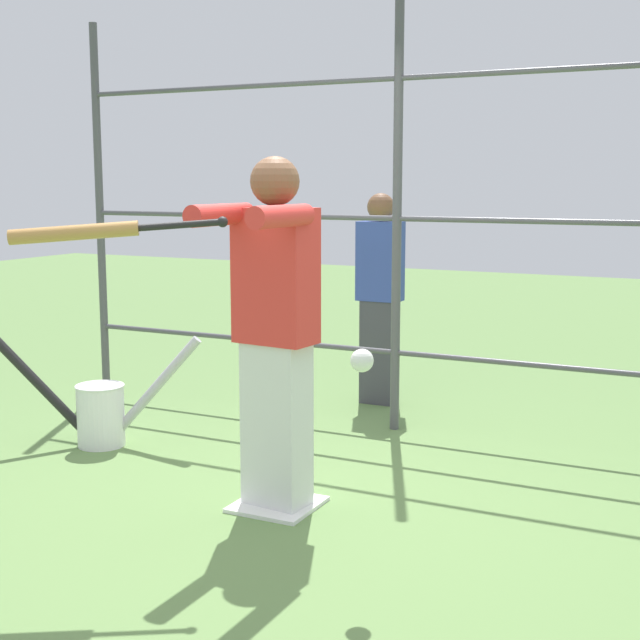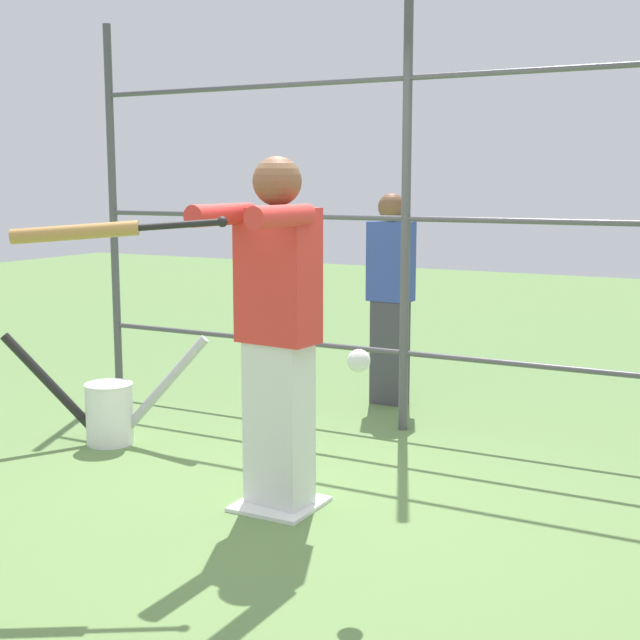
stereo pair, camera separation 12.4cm
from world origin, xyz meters
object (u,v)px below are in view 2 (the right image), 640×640
object	(u,v)px
batter	(276,322)
bat_bucket	(109,409)
baseball_bat_swinging	(93,231)
softball_in_flight	(359,361)
bystander_behind_fence	(391,296)

from	to	relation	value
batter	bat_bucket	distance (m)	1.72
batter	baseball_bat_swinging	world-z (taller)	batter
baseball_bat_swinging	softball_in_flight	bearing A→B (deg)	-167.03
baseball_bat_swinging	bat_bucket	world-z (taller)	baseball_bat_swinging
softball_in_flight	bat_bucket	distance (m)	2.48
batter	baseball_bat_swinging	xyz separation A→B (m)	(0.46, 0.76, 0.47)
bystander_behind_fence	bat_bucket	bearing A→B (deg)	57.51
softball_in_flight	bat_bucket	size ratio (longest dim) A/B	0.08
bat_bucket	baseball_bat_swinging	bearing A→B (deg)	130.57
baseball_bat_swinging	batter	bearing A→B (deg)	-121.34
softball_in_flight	bat_bucket	xyz separation A→B (m)	(2.19, -0.94, -0.69)
baseball_bat_swinging	bystander_behind_fence	xyz separation A→B (m)	(-0.10, -2.99, -0.61)
baseball_bat_swinging	softball_in_flight	xyz separation A→B (m)	(-1.15, -0.26, -0.51)
bat_bucket	bystander_behind_fence	size ratio (longest dim) A/B	0.76
softball_in_flight	bystander_behind_fence	size ratio (longest dim) A/B	0.06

